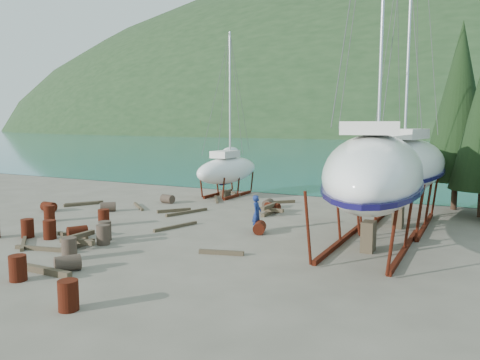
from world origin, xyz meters
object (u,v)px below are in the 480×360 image
at_px(small_sailboat_shore, 228,170).
at_px(worker, 257,213).
at_px(large_sailboat_near, 374,170).
at_px(large_sailboat_far, 402,166).

relative_size(small_sailboat_shore, worker, 6.64).
xyz_separation_m(large_sailboat_near, worker, (-5.75, 0.62, -2.47)).
xyz_separation_m(large_sailboat_near, small_sailboat_shore, (-12.65, 10.08, -1.41)).
distance_m(small_sailboat_shore, worker, 11.76).
relative_size(large_sailboat_far, worker, 10.75).
distance_m(large_sailboat_far, worker, 7.99).
bearing_deg(large_sailboat_far, large_sailboat_near, -87.60).
xyz_separation_m(large_sailboat_near, large_sailboat_far, (0.35, 5.26, -0.22)).
bearing_deg(large_sailboat_far, worker, -136.54).
xyz_separation_m(large_sailboat_far, small_sailboat_shore, (-13.01, 4.82, -1.19)).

